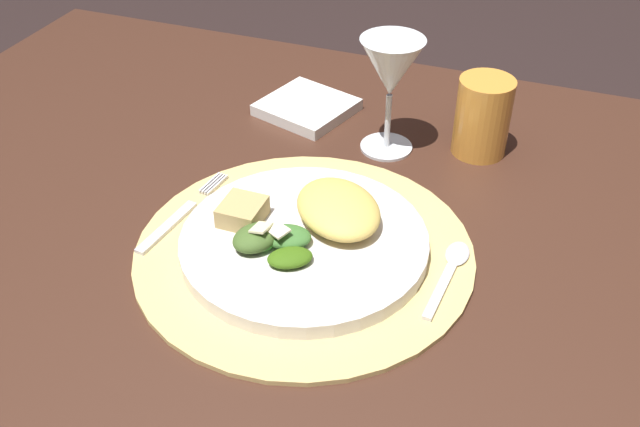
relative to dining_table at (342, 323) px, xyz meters
name	(u,v)px	position (x,y,z in m)	size (l,w,h in m)	color
dining_table	(342,323)	(0.00, 0.00, 0.00)	(1.40, 0.92, 0.72)	#3E2419
placemat	(304,251)	(-0.03, -0.05, 0.15)	(0.38, 0.38, 0.01)	tan
dinner_plate	(304,243)	(-0.03, -0.05, 0.16)	(0.28, 0.28, 0.02)	silver
pasta_serving	(338,208)	(-0.01, -0.01, 0.19)	(0.12, 0.09, 0.03)	#DEBB57
salad_greens	(271,241)	(-0.06, -0.08, 0.18)	(0.11, 0.08, 0.03)	#415D26
bread_piece	(242,212)	(-0.11, -0.05, 0.18)	(0.05, 0.05, 0.02)	tan
fork	(180,215)	(-0.19, -0.05, 0.16)	(0.03, 0.17, 0.00)	silver
spoon	(451,268)	(0.13, -0.03, 0.16)	(0.03, 0.13, 0.01)	silver
napkin	(307,107)	(-0.14, 0.25, 0.16)	(0.12, 0.11, 0.02)	white
wine_glass	(391,71)	(-0.01, 0.19, 0.26)	(0.08, 0.08, 0.16)	silver
amber_tumbler	(483,117)	(0.11, 0.23, 0.20)	(0.07, 0.07, 0.11)	orange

